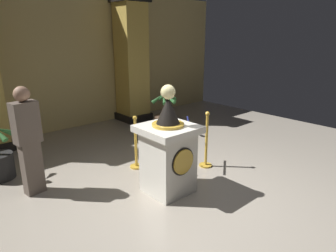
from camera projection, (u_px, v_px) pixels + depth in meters
ground_plane at (186, 192)px, 4.66m from camera, size 10.72×10.72×0.00m
back_wall at (59, 61)px, 7.42m from camera, size 10.72×0.16×3.51m
pedestal_clock at (168, 152)px, 4.52m from camera, size 0.80×0.80×1.69m
stanchion_near at (206, 147)px, 5.50m from camera, size 0.24×0.24×1.06m
stanchion_far at (136, 150)px, 5.45m from camera, size 0.24×0.24×1.00m
velvet_rope at (171, 127)px, 5.35m from camera, size 0.95×0.95×0.22m
column_right at (132, 62)px, 8.28m from camera, size 0.85×0.85×3.37m
potted_palm_right at (165, 121)px, 7.42m from camera, size 0.62×0.66×1.05m
bystander_guest at (28, 139)px, 4.40m from camera, size 0.39×0.27×1.68m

